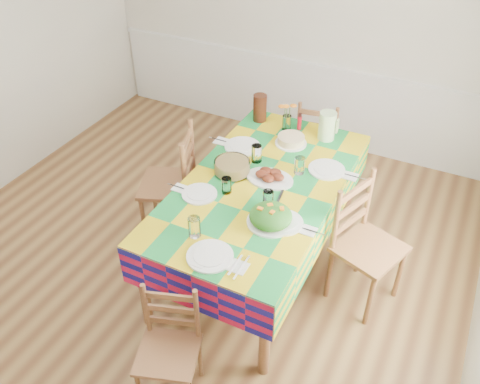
% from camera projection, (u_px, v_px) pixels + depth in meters
% --- Properties ---
extents(room, '(4.58, 5.08, 2.78)m').
position_uv_depth(room, '(168.00, 132.00, 3.45)').
color(room, brown).
rests_on(room, ground).
extents(wainscot, '(4.41, 0.06, 0.92)m').
position_uv_depth(wainscot, '(294.00, 96.00, 5.73)').
color(wainscot, white).
rests_on(wainscot, room).
extents(dining_table, '(1.13, 2.11, 0.82)m').
position_uv_depth(dining_table, '(261.00, 193.00, 3.93)').
color(dining_table, brown).
rests_on(dining_table, room).
extents(setting_near_head, '(0.49, 0.33, 0.15)m').
position_uv_depth(setting_near_head, '(205.00, 245.00, 3.28)').
color(setting_near_head, white).
rests_on(setting_near_head, dining_table).
extents(setting_left_near, '(0.48, 0.29, 0.13)m').
position_uv_depth(setting_left_near, '(209.00, 191.00, 3.75)').
color(setting_left_near, white).
rests_on(setting_left_near, dining_table).
extents(setting_left_far, '(0.56, 0.33, 0.15)m').
position_uv_depth(setting_left_far, '(247.00, 149.00, 4.20)').
color(setting_left_far, white).
rests_on(setting_left_far, dining_table).
extents(setting_right_near, '(0.52, 0.30, 0.13)m').
position_uv_depth(setting_right_near, '(279.00, 214.00, 3.54)').
color(setting_right_near, white).
rests_on(setting_right_near, dining_table).
extents(setting_right_far, '(0.55, 0.32, 0.14)m').
position_uv_depth(setting_right_far, '(318.00, 168.00, 3.98)').
color(setting_right_far, white).
rests_on(setting_right_far, dining_table).
extents(meat_platter, '(0.38, 0.27, 0.07)m').
position_uv_depth(meat_platter, '(270.00, 176.00, 3.89)').
color(meat_platter, white).
rests_on(meat_platter, dining_table).
extents(salad_platter, '(0.33, 0.33, 0.14)m').
position_uv_depth(salad_platter, '(271.00, 217.00, 3.48)').
color(salad_platter, white).
rests_on(salad_platter, dining_table).
extents(pasta_bowl, '(0.28, 0.28, 0.10)m').
position_uv_depth(pasta_bowl, '(232.00, 167.00, 3.96)').
color(pasta_bowl, white).
rests_on(pasta_bowl, dining_table).
extents(cake, '(0.27, 0.27, 0.07)m').
position_uv_depth(cake, '(291.00, 140.00, 4.30)').
color(cake, white).
rests_on(cake, dining_table).
extents(serving_utensils, '(0.14, 0.31, 0.01)m').
position_uv_depth(serving_utensils, '(275.00, 200.00, 3.71)').
color(serving_utensils, black).
rests_on(serving_utensils, dining_table).
extents(flower_vase, '(0.16, 0.13, 0.26)m').
position_uv_depth(flower_vase, '(287.00, 118.00, 4.45)').
color(flower_vase, white).
rests_on(flower_vase, dining_table).
extents(hot_sauce, '(0.04, 0.04, 0.16)m').
position_uv_depth(hot_sauce, '(300.00, 121.00, 4.46)').
color(hot_sauce, red).
rests_on(hot_sauce, dining_table).
extents(green_pitcher, '(0.14, 0.14, 0.25)m').
position_uv_depth(green_pitcher, '(327.00, 126.00, 4.31)').
color(green_pitcher, '#BADE9D').
rests_on(green_pitcher, dining_table).
extents(tea_pitcher, '(0.12, 0.12, 0.25)m').
position_uv_depth(tea_pitcher, '(260.00, 108.00, 4.56)').
color(tea_pitcher, black).
rests_on(tea_pitcher, dining_table).
extents(name_card, '(0.09, 0.03, 0.02)m').
position_uv_depth(name_card, '(197.00, 266.00, 3.17)').
color(name_card, white).
rests_on(name_card, dining_table).
extents(chair_near, '(0.47, 0.46, 0.85)m').
position_uv_depth(chair_near, '(169.00, 349.00, 3.17)').
color(chair_near, brown).
rests_on(chair_near, room).
extents(chair_far, '(0.46, 0.45, 0.92)m').
position_uv_depth(chair_far, '(317.00, 141.00, 5.03)').
color(chair_far, brown).
rests_on(chair_far, room).
extents(chair_left, '(0.59, 0.60, 1.06)m').
position_uv_depth(chair_left, '(173.00, 184.00, 4.36)').
color(chair_left, brown).
rests_on(chair_left, room).
extents(chair_right, '(0.57, 0.58, 1.04)m').
position_uv_depth(chair_right, '(364.00, 245.00, 3.77)').
color(chair_right, brown).
rests_on(chair_right, room).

